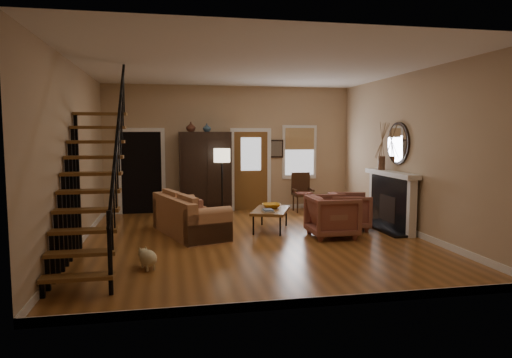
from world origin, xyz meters
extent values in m
plane|color=brown|center=(0.00, 0.00, 0.00)|extent=(7.00, 7.00, 0.00)
plane|color=white|center=(0.00, 0.00, 3.30)|extent=(7.00, 7.00, 0.00)
cube|color=tan|center=(0.00, 3.50, 1.65)|extent=(6.50, 0.04, 3.30)
cube|color=tan|center=(-3.25, 0.00, 1.65)|extent=(0.04, 7.00, 3.30)
cube|color=tan|center=(3.25, 0.00, 1.65)|extent=(0.04, 7.00, 3.30)
cube|color=black|center=(-2.30, 3.65, 1.05)|extent=(1.00, 0.36, 2.10)
cube|color=brown|center=(0.55, 3.48, 1.05)|extent=(0.90, 0.06, 2.10)
cube|color=silver|center=(1.90, 3.47, 1.55)|extent=(0.96, 0.06, 1.46)
cube|color=black|center=(3.13, 0.50, 0.57)|extent=(0.24, 1.60, 1.15)
cube|color=white|center=(3.07, 0.50, 1.20)|extent=(0.30, 1.95, 0.10)
cylinder|color=silver|center=(3.20, 0.50, 1.85)|extent=(0.05, 0.90, 0.90)
imported|color=#4C2619|center=(-1.05, 3.05, 2.22)|extent=(0.24, 0.24, 0.25)
imported|color=#334C60|center=(-0.65, 3.05, 2.21)|extent=(0.20, 0.20, 0.21)
imported|color=orange|center=(0.55, 0.98, 0.50)|extent=(0.40, 0.40, 0.10)
imported|color=maroon|center=(1.57, -0.02, 0.42)|extent=(0.92, 0.89, 0.83)
imported|color=maroon|center=(2.20, 0.65, 0.39)|extent=(1.02, 1.00, 0.78)
camera|label=1|loc=(-1.62, -8.51, 2.06)|focal=32.00mm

